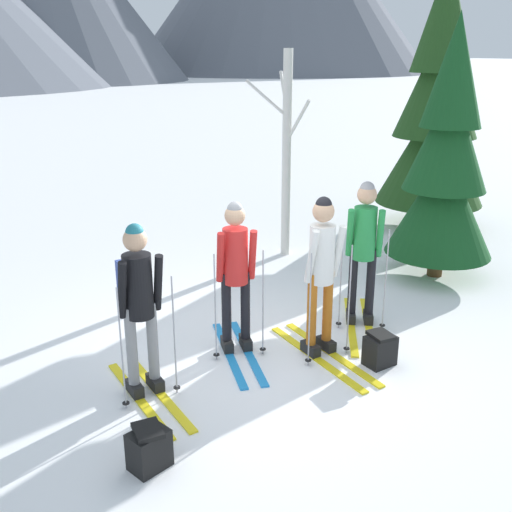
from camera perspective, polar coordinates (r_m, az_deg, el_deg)
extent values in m
plane|color=white|center=(6.95, -0.39, -9.26)|extent=(400.00, 400.00, 0.00)
cube|color=yellow|center=(6.29, -9.22, -12.75)|extent=(0.27, 1.59, 0.02)
cube|color=yellow|center=(6.22, -11.13, -13.24)|extent=(0.27, 1.59, 0.02)
cube|color=black|center=(6.33, -9.61, -11.79)|extent=(0.14, 0.27, 0.12)
cylinder|color=gray|center=(6.11, -9.85, -8.05)|extent=(0.11, 0.11, 0.85)
cube|color=black|center=(6.27, -11.51, -12.27)|extent=(0.14, 0.27, 0.12)
cylinder|color=gray|center=(6.04, -11.80, -8.51)|extent=(0.11, 0.11, 0.85)
cylinder|color=black|center=(5.82, -11.19, -2.83)|extent=(0.28, 0.28, 0.64)
sphere|color=tan|center=(5.66, -11.49, 1.55)|extent=(0.23, 0.23, 0.23)
sphere|color=#1E6B7A|center=(5.64, -11.54, 2.22)|extent=(0.17, 0.17, 0.17)
cylinder|color=black|center=(5.82, -9.34, -2.53)|extent=(0.10, 0.21, 0.60)
cylinder|color=black|center=(5.71, -12.67, -3.20)|extent=(0.10, 0.21, 0.60)
cylinder|color=#A5A5AD|center=(5.97, -7.81, -7.62)|extent=(0.02, 0.02, 1.27)
cylinder|color=black|center=(6.25, -7.57, -12.34)|extent=(0.07, 0.07, 0.01)
cylinder|color=#A5A5AD|center=(5.80, -12.72, -8.77)|extent=(0.02, 0.02, 1.27)
cylinder|color=black|center=(6.09, -12.32, -13.56)|extent=(0.07, 0.07, 0.01)
cube|color=#384C99|center=(5.96, -11.80, -2.02)|extent=(0.28, 0.19, 0.36)
cube|color=#1E84D1|center=(6.97, -0.81, -9.10)|extent=(0.39, 1.57, 0.02)
cube|color=#1E84D1|center=(6.93, -2.60, -9.30)|extent=(0.39, 1.57, 0.02)
cube|color=black|center=(7.02, -1.00, -8.22)|extent=(0.16, 0.28, 0.12)
cylinder|color=black|center=(6.82, -1.02, -4.79)|extent=(0.11, 0.11, 0.84)
cube|color=black|center=(6.98, -2.78, -8.42)|extent=(0.16, 0.28, 0.12)
cylinder|color=black|center=(6.78, -2.84, -4.97)|extent=(0.11, 0.11, 0.84)
cylinder|color=red|center=(6.58, -1.99, 0.01)|extent=(0.28, 0.28, 0.63)
sphere|color=tan|center=(6.44, -2.03, 3.90)|extent=(0.23, 0.23, 0.23)
sphere|color=gray|center=(6.42, -2.04, 4.48)|extent=(0.17, 0.17, 0.17)
cylinder|color=red|center=(6.55, -0.34, 0.11)|extent=(0.12, 0.21, 0.60)
cylinder|color=red|center=(6.48, -3.43, -0.14)|extent=(0.12, 0.21, 0.60)
cylinder|color=#A5A5AD|center=(6.66, 0.67, -4.56)|extent=(0.02, 0.02, 1.26)
cylinder|color=black|center=(6.91, 0.65, -8.88)|extent=(0.07, 0.07, 0.01)
cylinder|color=#A5A5AD|center=(6.56, -3.91, -5.01)|extent=(0.02, 0.02, 1.26)
cylinder|color=black|center=(6.81, -3.81, -9.39)|extent=(0.07, 0.07, 0.01)
cube|color=yellow|center=(6.99, 7.18, -9.17)|extent=(0.25, 1.73, 0.02)
cube|color=yellow|center=(6.87, 5.70, -9.63)|extent=(0.25, 1.73, 0.02)
cube|color=black|center=(7.03, 6.70, -8.34)|extent=(0.13, 0.27, 0.12)
cylinder|color=#B76019|center=(6.82, 6.86, -4.78)|extent=(0.11, 0.11, 0.87)
cube|color=black|center=(6.91, 5.23, -8.79)|extent=(0.13, 0.27, 0.12)
cylinder|color=#B76019|center=(6.70, 5.35, -5.19)|extent=(0.11, 0.11, 0.87)
cylinder|color=white|center=(6.53, 6.31, 0.18)|extent=(0.28, 0.28, 0.65)
sphere|color=tan|center=(6.39, 6.46, 4.26)|extent=(0.24, 0.24, 0.24)
sphere|color=black|center=(6.37, 6.49, 4.88)|extent=(0.18, 0.18, 0.18)
cylinder|color=white|center=(6.58, 7.88, 0.44)|extent=(0.10, 0.21, 0.62)
cylinder|color=white|center=(6.37, 5.34, -0.08)|extent=(0.10, 0.21, 0.62)
cylinder|color=#A5A5AD|center=(6.75, 8.90, -4.25)|extent=(0.02, 0.02, 1.31)
cylinder|color=black|center=(7.00, 8.65, -8.72)|extent=(0.07, 0.07, 0.01)
cylinder|color=#A5A5AD|center=(6.44, 5.15, -5.26)|extent=(0.02, 0.02, 1.31)
cylinder|color=black|center=(6.71, 5.00, -9.89)|extent=(0.07, 0.07, 0.01)
cube|color=yellow|center=(7.71, 10.70, -6.54)|extent=(0.94, 1.50, 0.02)
cube|color=yellow|center=(7.69, 9.05, -6.51)|extent=(0.94, 1.50, 0.02)
cube|color=black|center=(7.77, 10.66, -5.76)|extent=(0.23, 0.28, 0.12)
cylinder|color=black|center=(7.59, 10.88, -2.50)|extent=(0.11, 0.11, 0.87)
cube|color=black|center=(7.75, 9.04, -5.73)|extent=(0.23, 0.28, 0.12)
cylinder|color=black|center=(7.57, 9.22, -2.46)|extent=(0.11, 0.11, 0.87)
cylinder|color=#238C42|center=(7.37, 10.34, 2.16)|extent=(0.28, 0.28, 0.65)
sphere|color=tan|center=(7.25, 10.56, 5.79)|extent=(0.24, 0.24, 0.24)
sphere|color=gray|center=(7.23, 10.60, 6.33)|extent=(0.18, 0.18, 0.18)
cylinder|color=#238C42|center=(7.32, 11.79, 2.11)|extent=(0.17, 0.22, 0.62)
cylinder|color=#238C42|center=(7.29, 8.97, 2.21)|extent=(0.17, 0.22, 0.62)
cylinder|color=#A5A5AD|center=(7.40, 12.28, -2.34)|extent=(0.02, 0.02, 1.30)
cylinder|color=black|center=(7.63, 11.97, -6.48)|extent=(0.07, 0.07, 0.01)
cylinder|color=#A5A5AD|center=(7.35, 8.10, -2.23)|extent=(0.02, 0.02, 1.30)
cylinder|color=black|center=(7.59, 7.90, -6.40)|extent=(0.07, 0.07, 0.01)
cube|color=#4C7238|center=(7.52, 10.25, 2.77)|extent=(0.31, 0.27, 0.36)
cylinder|color=#51381E|center=(12.24, 16.05, 4.99)|extent=(0.30, 0.30, 0.95)
cone|color=#1E4219|center=(12.05, 16.49, 9.63)|extent=(2.04, 2.04, 2.01)
cone|color=#1E4219|center=(11.92, 17.08, 15.66)|extent=(1.56, 1.56, 2.01)
cone|color=#1E4219|center=(11.92, 17.66, 21.24)|extent=(1.11, 1.11, 2.01)
cylinder|color=#51381E|center=(9.53, 16.86, 0.32)|extent=(0.23, 0.23, 0.74)
cone|color=#14471E|center=(9.32, 17.32, 4.86)|extent=(1.58, 1.58, 1.56)
cone|color=#14471E|center=(9.14, 17.93, 10.85)|extent=(1.21, 1.21, 1.56)
cone|color=#14471E|center=(9.07, 18.53, 16.49)|extent=(0.86, 0.86, 1.56)
cylinder|color=silver|center=(9.82, 2.94, 9.47)|extent=(0.15, 0.15, 3.33)
cylinder|color=silver|center=(9.81, 0.96, 14.88)|extent=(0.49, 0.59, 0.57)
cylinder|color=silver|center=(10.08, 2.75, 14.95)|extent=(0.28, 0.75, 0.81)
cylinder|color=silver|center=(9.58, 4.03, 12.76)|extent=(0.19, 0.49, 0.69)
cube|color=black|center=(5.26, -10.17, -17.77)|extent=(0.39, 0.34, 0.34)
cube|color=black|center=(5.15, -10.29, -16.07)|extent=(0.22, 0.28, 0.04)
cube|color=black|center=(6.78, 11.75, -8.85)|extent=(0.35, 0.28, 0.34)
cube|color=black|center=(6.70, 11.86, -7.41)|extent=(0.22, 0.28, 0.04)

